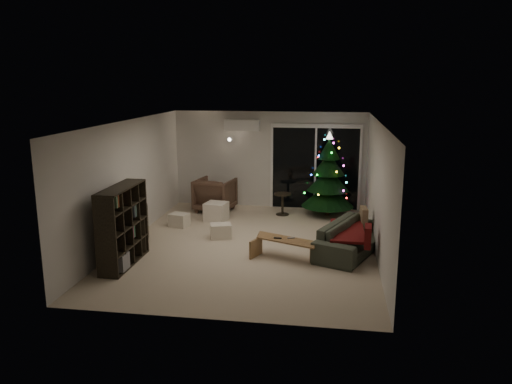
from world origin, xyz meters
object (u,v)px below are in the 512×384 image
media_cabinet (136,229)px  bookshelf (114,225)px  coffee_table (285,248)px  christmas_tree (328,174)px  armchair (215,195)px  sofa (352,238)px

media_cabinet → bookshelf: bearing=-107.6°
media_cabinet → coffee_table: 3.07m
christmas_tree → media_cabinet: bearing=-142.4°
armchair → media_cabinet: bearing=82.3°
coffee_table → media_cabinet: bearing=-162.2°
media_cabinet → christmas_tree: christmas_tree is taller
armchair → christmas_tree: christmas_tree is taller
bookshelf → coffee_table: bookshelf is taller
sofa → coffee_table: 1.35m
media_cabinet → christmas_tree: 4.83m
media_cabinet → coffee_table: size_ratio=0.92×
christmas_tree → coffee_table: bearing=-103.0°
armchair → christmas_tree: bearing=-169.8°
media_cabinet → sofa: (4.30, 0.24, -0.04)m
media_cabinet → armchair: armchair is taller
armchair → sofa: bearing=151.6°
christmas_tree → armchair: bearing=180.0°
bookshelf → coffee_table: size_ratio=1.22×
sofa → christmas_tree: (-0.51, 2.68, 0.74)m
bookshelf → christmas_tree: (3.79, 3.95, 0.31)m
sofa → christmas_tree: 2.83m
bookshelf → coffee_table: bearing=16.3°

